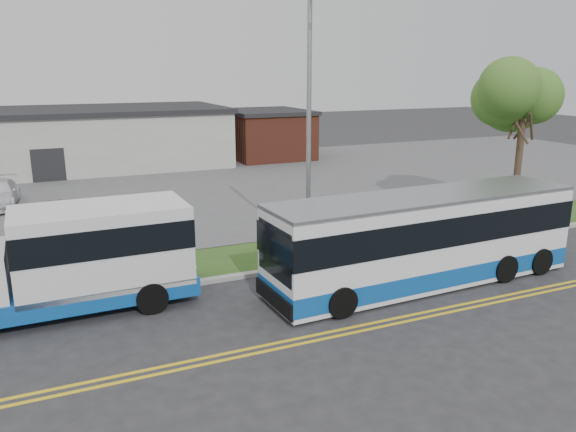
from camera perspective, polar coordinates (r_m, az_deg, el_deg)
name	(u,v)px	position (r m, az deg, el deg)	size (l,w,h in m)	color
ground	(263,287)	(18.92, -2.52, -7.21)	(140.00, 140.00, 0.00)	#28282B
lane_line_north	(315,335)	(15.71, 2.74, -11.99)	(70.00, 0.12, 0.01)	gold
lane_line_south	(320,340)	(15.47, 3.24, -12.44)	(70.00, 0.12, 0.01)	gold
curb	(252,274)	(19.85, -3.69, -5.91)	(80.00, 0.30, 0.15)	#9E9B93
verge	(235,259)	(21.46, -5.36, -4.41)	(80.00, 3.30, 0.10)	#2C4617
parking_lot	(160,189)	(34.68, -12.85, 2.68)	(80.00, 25.00, 0.10)	#4C4C4F
commercial_building	(45,140)	(43.64, -23.46, 7.10)	(25.40, 10.40, 4.35)	#9E9E99
brick_wing	(266,134)	(45.88, -2.21, 8.32)	(6.30, 7.30, 3.90)	brown
tree_east	(526,88)	(28.10, 23.03, 11.83)	(5.20, 5.20, 8.33)	#38291E
streetlight_near	(310,119)	(21.34, 2.22, 9.79)	(0.35, 1.53, 9.50)	gray
shuttle_bus	(75,257)	(17.83, -20.83, -3.88)	(8.22, 2.89, 3.12)	#0E489A
transit_bus	(423,239)	(19.30, 13.58, -2.28)	(11.17, 3.02, 3.08)	silver
pedestrian	(185,254)	(19.73, -10.47, -3.79)	(0.57, 0.37, 1.56)	black
parked_car_a	(50,219)	(26.25, -22.99, -0.31)	(1.44, 4.14, 1.36)	#AAACB1
grocery_bag_left	(178,274)	(19.65, -11.06, -5.82)	(0.32, 0.32, 0.32)	white
grocery_bag_right	(192,267)	(20.23, -9.73, -5.15)	(0.32, 0.32, 0.32)	white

